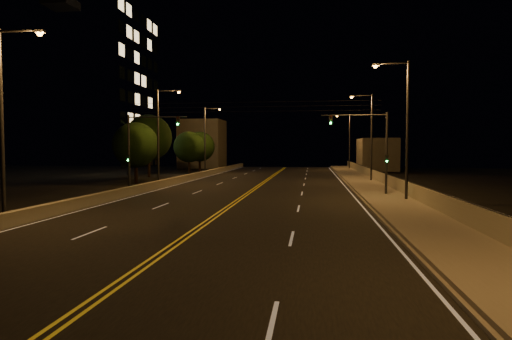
# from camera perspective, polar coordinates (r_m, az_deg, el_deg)

# --- Properties ---
(road) EXTENTS (18.00, 120.00, 0.02)m
(road) POSITION_cam_1_polar(r_m,az_deg,el_deg) (28.10, -3.53, -4.84)
(road) COLOR black
(road) RESTS_ON ground
(sidewalk) EXTENTS (3.60, 120.00, 0.30)m
(sidewalk) POSITION_cam_1_polar(r_m,az_deg,el_deg) (28.11, 18.71, -4.70)
(sidewalk) COLOR gray
(sidewalk) RESTS_ON ground
(curb) EXTENTS (0.14, 120.00, 0.15)m
(curb) POSITION_cam_1_polar(r_m,az_deg,el_deg) (27.81, 14.91, -4.88)
(curb) COLOR gray
(curb) RESTS_ON ground
(parapet_wall) EXTENTS (0.30, 120.00, 1.00)m
(parapet_wall) POSITION_cam_1_polar(r_m,az_deg,el_deg) (28.40, 22.00, -3.36)
(parapet_wall) COLOR #9C9782
(parapet_wall) RESTS_ON sidewalk
(jersey_barrier) EXTENTS (0.45, 120.00, 0.75)m
(jersey_barrier) POSITION_cam_1_polar(r_m,az_deg,el_deg) (31.08, -20.21, -3.60)
(jersey_barrier) COLOR #9C9782
(jersey_barrier) RESTS_ON ground
(distant_building_right) EXTENTS (6.00, 10.00, 5.51)m
(distant_building_right) POSITION_cam_1_polar(r_m,az_deg,el_deg) (77.36, 15.81, 2.02)
(distant_building_right) COLOR slate
(distant_building_right) RESTS_ON ground
(distant_building_left) EXTENTS (8.00, 8.00, 9.33)m
(distant_building_left) POSITION_cam_1_polar(r_m,az_deg,el_deg) (84.44, -7.14, 3.46)
(distant_building_left) COLOR slate
(distant_building_left) RESTS_ON ground
(parapet_rail) EXTENTS (0.06, 120.00, 0.06)m
(parapet_rail) POSITION_cam_1_polar(r_m,az_deg,el_deg) (28.35, 22.02, -2.30)
(parapet_rail) COLOR black
(parapet_rail) RESTS_ON parapet_wall
(lane_markings) EXTENTS (17.32, 116.00, 0.00)m
(lane_markings) POSITION_cam_1_polar(r_m,az_deg,el_deg) (28.03, -3.55, -4.84)
(lane_markings) COLOR silver
(lane_markings) RESTS_ON road
(streetlight_1) EXTENTS (2.55, 0.28, 9.76)m
(streetlight_1) POSITION_cam_1_polar(r_m,az_deg,el_deg) (31.16, 19.08, 6.06)
(streetlight_1) COLOR #2D2D33
(streetlight_1) RESTS_ON ground
(streetlight_2) EXTENTS (2.55, 0.28, 9.76)m
(streetlight_2) POSITION_cam_1_polar(r_m,az_deg,el_deg) (48.76, 14.86, 4.92)
(streetlight_2) COLOR #2D2D33
(streetlight_2) RESTS_ON ground
(streetlight_3) EXTENTS (2.55, 0.28, 9.76)m
(streetlight_3) POSITION_cam_1_polar(r_m,az_deg,el_deg) (76.58, 12.18, 4.18)
(streetlight_3) COLOR #2D2D33
(streetlight_3) RESTS_ON ground
(streetlight_4) EXTENTS (2.55, 0.28, 9.76)m
(streetlight_4) POSITION_cam_1_polar(r_m,az_deg,el_deg) (25.02, -30.38, 6.64)
(streetlight_4) COLOR #2D2D33
(streetlight_4) RESTS_ON ground
(streetlight_5) EXTENTS (2.55, 0.28, 9.76)m
(streetlight_5) POSITION_cam_1_polar(r_m,az_deg,el_deg) (44.54, -12.61, 5.15)
(streetlight_5) COLOR #2D2D33
(streetlight_5) RESTS_ON ground
(streetlight_6) EXTENTS (2.55, 0.28, 9.76)m
(streetlight_6) POSITION_cam_1_polar(r_m,az_deg,el_deg) (62.82, -6.59, 4.53)
(streetlight_6) COLOR #2D2D33
(streetlight_6) RESTS_ON ground
(traffic_signal_right) EXTENTS (5.11, 0.31, 6.57)m
(traffic_signal_right) POSITION_cam_1_polar(r_m,az_deg,el_deg) (34.19, 15.45, 3.32)
(traffic_signal_right) COLOR #2D2D33
(traffic_signal_right) RESTS_ON ground
(traffic_signal_left) EXTENTS (5.11, 0.31, 6.57)m
(traffic_signal_left) POSITION_cam_1_polar(r_m,az_deg,el_deg) (36.71, -15.25, 3.29)
(traffic_signal_left) COLOR #2D2D33
(traffic_signal_left) RESTS_ON ground
(overhead_wires) EXTENTS (22.00, 0.03, 0.83)m
(overhead_wires) POSITION_cam_1_polar(r_m,az_deg,el_deg) (37.39, -0.74, 8.43)
(overhead_wires) COLOR black
(building_tower) EXTENTS (24.00, 15.00, 25.50)m
(building_tower) POSITION_cam_1_polar(r_m,az_deg,el_deg) (69.90, -24.38, 9.53)
(building_tower) COLOR slate
(building_tower) RESTS_ON ground
(tree_0) EXTENTS (4.88, 4.88, 6.62)m
(tree_0) POSITION_cam_1_polar(r_m,az_deg,el_deg) (47.91, -15.76, 3.24)
(tree_0) COLOR black
(tree_0) RESTS_ON ground
(tree_1) EXTENTS (6.11, 6.11, 8.28)m
(tree_1) POSITION_cam_1_polar(r_m,az_deg,el_deg) (58.51, -14.12, 4.21)
(tree_1) COLOR black
(tree_1) RESTS_ON ground
(tree_2) EXTENTS (4.70, 4.70, 6.37)m
(tree_2) POSITION_cam_1_polar(r_m,az_deg,el_deg) (65.57, -8.92, 3.06)
(tree_2) COLOR black
(tree_2) RESTS_ON ground
(tree_3) EXTENTS (4.78, 4.78, 6.48)m
(tree_3) POSITION_cam_1_polar(r_m,az_deg,el_deg) (68.62, -7.52, 3.11)
(tree_3) COLOR black
(tree_3) RESTS_ON ground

